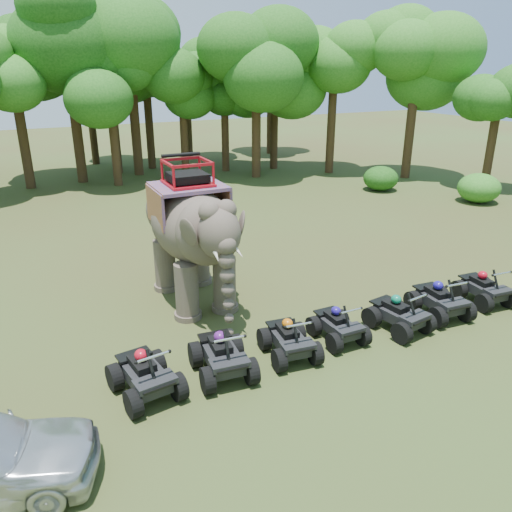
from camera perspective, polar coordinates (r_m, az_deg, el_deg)
The scene contains 27 objects.
ground at distance 14.52m, azimuth 2.14°, elevation -8.55°, with size 110.00×110.00×0.00m, color #47381E.
elephant at distance 15.65m, azimuth -7.40°, elevation 2.76°, with size 2.42×5.49×4.61m, color #4B4136, non-canonical shape.
atv_0 at distance 11.95m, azimuth -12.60°, elevation -12.47°, with size 1.33×1.82×1.35m, color black, non-canonical shape.
atv_1 at distance 12.37m, azimuth -3.89°, elevation -10.67°, with size 1.33×1.83×1.36m, color black, non-canonical shape.
atv_2 at distance 13.09m, azimuth 3.84°, elevation -9.00°, with size 1.23×1.69×1.25m, color black, non-canonical shape.
atv_3 at distance 13.99m, azimuth 9.40°, elevation -7.32°, with size 1.16×1.58×1.17m, color black, non-canonical shape.
atv_4 at distance 14.87m, azimuth 16.07°, elevation -5.91°, with size 1.26×1.72×1.28m, color black, non-canonical shape.
atv_5 at distance 16.05m, azimuth 20.34°, elevation -4.28°, with size 1.30×1.78×1.32m, color black, non-canonical shape.
atv_6 at distance 17.49m, azimuth 24.70°, elevation -2.96°, with size 1.23×1.69×1.25m, color black, non-canonical shape.
tree_0 at distance 32.47m, azimuth -16.07°, elevation 14.28°, with size 5.27×5.27×7.53m, color #195114, non-canonical shape.
tree_1 at distance 34.81m, azimuth -8.30°, elevation 15.02°, with size 5.06×5.06×7.23m, color #195114, non-canonical shape.
tree_2 at distance 33.68m, azimuth 0.02°, elevation 16.91°, with size 6.60×6.60×9.43m, color #195114, non-canonical shape.
tree_3 at distance 35.55m, azimuth 8.72°, elevation 16.63°, with size 6.36×6.36×9.09m, color #195114, non-canonical shape.
tree_4 at distance 34.97m, azimuth 17.49°, elevation 16.33°, with size 6.75×6.75×9.65m, color #195114, non-canonical shape.
tree_5 at distance 33.25m, azimuth 25.47°, elevation 12.61°, with size 4.76×4.76×6.80m, color #195114, non-canonical shape.
tree_25 at distance 33.48m, azimuth -25.50°, elevation 14.82°, with size 6.51×6.51×9.30m, color #195114, non-canonical shape.
tree_27 at distance 38.36m, azimuth -16.24°, elevation 16.20°, with size 6.20×6.20×8.85m, color #195114, non-canonical shape.
tree_28 at distance 43.25m, azimuth 1.67°, elevation 17.81°, with size 6.58×6.58×9.40m, color #195114, non-canonical shape.
tree_29 at distance 37.58m, azimuth -12.25°, elevation 16.24°, with size 6.00×6.00×8.57m, color #195114, non-canonical shape.
tree_30 at distance 40.33m, azimuth -18.42°, elevation 15.54°, with size 5.57×5.57×7.96m, color #195114, non-canonical shape.
tree_32 at distance 35.37m, azimuth 0.09°, elevation 16.27°, with size 5.88×5.88×8.39m, color #195114, non-canonical shape.
tree_34 at distance 41.26m, azimuth -7.84°, elevation 16.59°, with size 5.68×5.68×8.12m, color #195114, non-canonical shape.
tree_35 at distance 36.25m, azimuth -16.31°, elevation 17.61°, with size 7.66×7.66×10.94m, color #195114, non-canonical shape.
tree_36 at distance 35.91m, azimuth -3.59°, elevation 15.49°, with size 5.17×5.17×7.38m, color #195114, non-canonical shape.
tree_38 at distance 36.71m, azimuth 2.11°, elevation 16.23°, with size 5.69×5.69×8.13m, color #195114, non-canonical shape.
tree_39 at distance 35.34m, azimuth -13.95°, elevation 17.68°, with size 7.59×7.59×10.85m, color #195114, non-canonical shape.
tree_40 at distance 34.03m, azimuth -20.28°, elevation 17.04°, with size 7.69×7.69×10.99m, color #195114, non-canonical shape.
Camera 1 is at (-6.12, -11.04, 7.18)m, focal length 35.00 mm.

